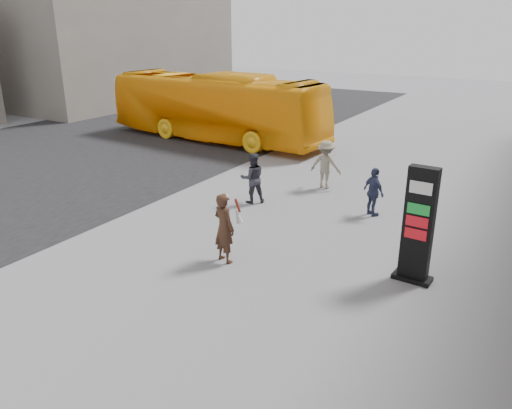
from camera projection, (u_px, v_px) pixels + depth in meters
The scene contains 9 objects.
ground at pixel (229, 274), 12.04m from camera, with size 100.00×100.00×0.00m, color #9E9EA3.
road at pixel (50, 158), 22.33m from camera, with size 16.00×60.00×0.01m, color black.
bg_building_far at pixel (112, 32), 38.01m from camera, with size 10.00×18.00×10.00m, color gray.
info_pylon at pixel (418, 226), 11.28m from camera, with size 0.91×0.49×2.76m.
woman at pixel (224, 227), 12.38m from camera, with size 0.81×0.77×1.81m.
bus at pixel (216, 107), 25.26m from camera, with size 2.82×12.07×3.36m, color #FFB112.
pedestrian_a at pixel (253, 178), 16.56m from camera, with size 0.82×0.64×1.69m, color #2F3139.
pedestrian_b at pixel (326, 165), 18.00m from camera, with size 1.14×0.65×1.76m, color gray.
pedestrian_c at pixel (374, 192), 15.43m from camera, with size 0.90×0.38×1.54m, color #333A5A.
Camera 1 is at (6.05, -8.89, 5.70)m, focal length 35.00 mm.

